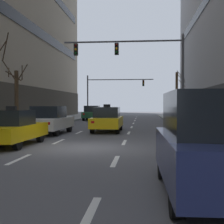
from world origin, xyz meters
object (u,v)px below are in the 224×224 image
Objects in this scene: taxi_driving_0 at (13,128)px; car_driving_2 at (92,113)px; traffic_signal_0 at (141,62)px; car_parked_0 at (208,144)px; street_tree_1 at (16,97)px; street_tree_2 at (177,95)px; taxi_driving_1 at (107,120)px; pedestrian_0 at (182,113)px; traffic_signal_1 at (109,88)px; car_driving_3 at (50,120)px.

taxi_driving_0 is 21.93m from car_driving_2.
car_parked_0 is at bearing -84.74° from traffic_signal_0.
street_tree_1 is 0.88× the size of street_tree_2.
taxi_driving_1 is 14.79m from car_parked_0.
taxi_driving_1 is 0.92× the size of street_tree_1.
car_driving_2 is at bearing 76.96° from street_tree_1.
pedestrian_0 is at bearing -35.09° from car_driving_2.
taxi_driving_1 is 0.98× the size of car_driving_2.
traffic_signal_0 is at bearing -119.01° from pedestrian_0.
taxi_driving_0 is 0.89× the size of street_tree_1.
traffic_signal_0 is (5.67, -13.16, 4.05)m from car_driving_2.
traffic_signal_1 reaches higher than car_driving_2.
traffic_signal_0 is 22.26m from traffic_signal_1.
street_tree_1 is (-8.88, -0.71, -2.49)m from traffic_signal_0.
taxi_driving_0 is at bearing -121.32° from pedestrian_0.
street_tree_2 is at bearing 49.70° from street_tree_1.
car_driving_3 is at bearing 119.80° from car_parked_0.
street_tree_2 is (9.73, 17.77, 2.08)m from car_driving_3.
taxi_driving_1 is 17.24m from street_tree_2.
car_driving_3 is at bearing -151.14° from taxi_driving_1.
traffic_signal_1 is at bearing 79.47° from street_tree_1.
taxi_driving_0 is 0.46× the size of traffic_signal_1.
taxi_driving_1 is 2.92× the size of pedestrian_0.
street_tree_1 is at bearing 111.64° from taxi_driving_0.
taxi_driving_1 is at bearing -126.71° from pedestrian_0.
traffic_signal_0 is 1.55× the size of street_tree_2.
taxi_driving_1 reaches higher than taxi_driving_0.
traffic_signal_0 reaches higher than taxi_driving_1.
traffic_signal_1 reaches higher than car_parked_0.
car_driving_3 is 0.85× the size of street_tree_2.
traffic_signal_1 reaches higher than street_tree_1.
pedestrian_0 is (9.34, 9.84, 0.15)m from car_driving_3.
car_driving_3 is at bearing -38.21° from street_tree_1.
taxi_driving_0 is 17.99m from pedestrian_0.
traffic_signal_0 is 9.25m from street_tree_1.
car_parked_0 reaches higher than pedestrian_0.
street_tree_2 is (9.72, 1.37, 2.12)m from car_driving_2.
street_tree_1 is at bearing 141.79° from car_driving_3.
car_driving_2 is at bearing 89.96° from car_driving_3.
traffic_signal_0 is (2.28, 1.36, 4.05)m from taxi_driving_1.
car_parked_0 is at bearing -44.08° from taxi_driving_0.
car_parked_0 reaches higher than car_driving_2.
taxi_driving_0 reaches higher than car_driving_2.
traffic_signal_1 is at bearing 99.34° from car_parked_0.
street_tree_2 is (8.76, -7.20, -1.19)m from traffic_signal_1.
street_tree_1 reaches higher than taxi_driving_0.
street_tree_2 reaches higher than car_parked_0.
traffic_signal_0 is at bearing 30.83° from taxi_driving_1.
car_parked_0 is at bearing -95.70° from pedestrian_0.
taxi_driving_1 is 9.94m from pedestrian_0.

